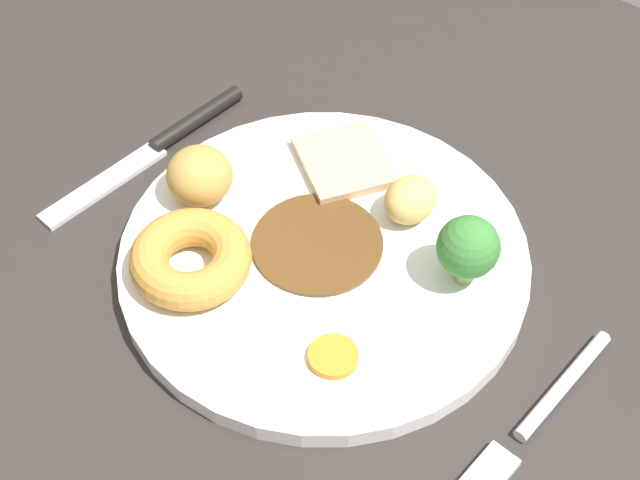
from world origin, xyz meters
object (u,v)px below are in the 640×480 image
object	(u,v)px
broccoli_floret	(468,248)
knife	(164,142)
roast_potato_left	(411,200)
dinner_plate	(320,256)
carrot_coin_front	(333,356)
fork	(532,422)
meat_slice_main	(344,162)
yorkshire_pudding	(191,259)
roast_potato_right	(200,176)

from	to	relation	value
broccoli_floret	knife	size ratio (longest dim) A/B	0.28
roast_potato_left	knife	distance (cm)	19.78
dinner_plate	broccoli_floret	size ratio (longest dim) A/B	5.35
carrot_coin_front	fork	bearing A→B (deg)	-158.54
meat_slice_main	broccoli_floret	size ratio (longest dim) A/B	1.28
broccoli_floret	fork	distance (cm)	11.37
dinner_plate	meat_slice_main	bearing A→B (deg)	-63.03
yorkshire_pudding	roast_potato_right	world-z (taller)	roast_potato_right
carrot_coin_front	broccoli_floret	distance (cm)	10.95
yorkshire_pudding	roast_potato_right	xyz separation A→B (cm)	(4.21, -5.29, 0.69)
broccoli_floret	roast_potato_left	bearing A→B (deg)	-20.26
broccoli_floret	carrot_coin_front	bearing A→B (deg)	75.95
fork	yorkshire_pudding	bearing A→B (deg)	-75.17
meat_slice_main	yorkshire_pudding	world-z (taller)	yorkshire_pudding
yorkshire_pudding	broccoli_floret	bearing A→B (deg)	-142.32
roast_potato_left	roast_potato_right	distance (cm)	14.51
meat_slice_main	broccoli_floret	xyz separation A→B (cm)	(-12.31, 3.02, 2.61)
roast_potato_left	knife	xyz separation A→B (cm)	(18.96, 5.04, -2.51)
dinner_plate	meat_slice_main	distance (cm)	8.07
roast_potato_left	fork	xyz separation A→B (cm)	(-14.85, 7.93, -2.57)
dinner_plate	roast_potato_right	world-z (taller)	roast_potato_right
carrot_coin_front	meat_slice_main	bearing A→B (deg)	-53.79
meat_slice_main	broccoli_floret	distance (cm)	12.94
carrot_coin_front	fork	xyz separation A→B (cm)	(-11.51, -4.53, -1.28)
dinner_plate	carrot_coin_front	xyz separation A→B (cm)	(-6.11, 6.17, 0.97)
dinner_plate	knife	xyz separation A→B (cm)	(16.19, -1.24, -0.25)
fork	meat_slice_main	bearing A→B (deg)	-110.02
roast_potato_right	dinner_plate	bearing A→B (deg)	-171.56
roast_potato_right	yorkshire_pudding	bearing A→B (deg)	128.52
knife	dinner_plate	bearing A→B (deg)	90.25
fork	carrot_coin_front	bearing A→B (deg)	-66.13
dinner_plate	fork	bearing A→B (deg)	174.67
meat_slice_main	roast_potato_left	xyz separation A→B (cm)	(-6.40, 0.83, 1.16)
yorkshire_pudding	roast_potato_left	world-z (taller)	roast_potato_left
yorkshire_pudding	roast_potato_right	distance (cm)	6.79
roast_potato_right	knife	distance (cm)	7.76
dinner_plate	yorkshire_pudding	xyz separation A→B (cm)	(5.31, 6.70, 1.99)
dinner_plate	meat_slice_main	xyz separation A→B (cm)	(3.63, -7.12, 1.10)
roast_potato_right	broccoli_floret	bearing A→B (deg)	-163.13
yorkshire_pudding	knife	size ratio (longest dim) A/B	0.43
yorkshire_pudding	roast_potato_left	distance (cm)	15.30
fork	dinner_plate	bearing A→B (deg)	-92.93
fork	roast_potato_left	bearing A→B (deg)	-115.71
dinner_plate	roast_potato_left	distance (cm)	7.24
broccoli_floret	yorkshire_pudding	bearing A→B (deg)	37.68
fork	roast_potato_right	bearing A→B (deg)	-88.09
meat_slice_main	broccoli_floret	world-z (taller)	broccoli_floret
meat_slice_main	roast_potato_right	bearing A→B (deg)	55.38
dinner_plate	broccoli_floret	world-z (taller)	broccoli_floret
yorkshire_pudding	knife	xyz separation A→B (cm)	(10.88, -7.94, -2.24)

